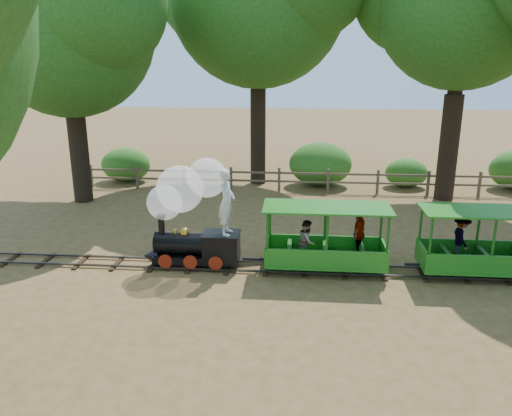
# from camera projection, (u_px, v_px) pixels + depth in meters

# --- Properties ---
(ground) EXTENTS (90.00, 90.00, 0.00)m
(ground) POSITION_uv_depth(u_px,v_px,m) (304.00, 271.00, 12.96)
(ground) COLOR olive
(ground) RESTS_ON ground
(track) EXTENTS (22.00, 1.00, 0.10)m
(track) POSITION_uv_depth(u_px,v_px,m) (304.00, 268.00, 12.94)
(track) COLOR #3F3D3A
(track) RESTS_ON ground
(locomotive) EXTENTS (2.58, 1.21, 2.96)m
(locomotive) POSITION_uv_depth(u_px,v_px,m) (190.00, 205.00, 12.79)
(locomotive) COLOR black
(locomotive) RESTS_ON ground
(carriage_front) EXTENTS (3.18, 1.30, 1.65)m
(carriage_front) POSITION_uv_depth(u_px,v_px,m) (329.00, 244.00, 12.71)
(carriage_front) COLOR #217C1B
(carriage_front) RESTS_ON track
(carriage_rear) EXTENTS (3.18, 1.36, 1.65)m
(carriage_rear) POSITION_uv_depth(u_px,v_px,m) (488.00, 247.00, 12.41)
(carriage_rear) COLOR #217C1B
(carriage_rear) RESTS_ON track
(oak_nw) EXTENTS (7.72, 6.80, 9.38)m
(oak_nw) POSITION_uv_depth(u_px,v_px,m) (66.00, 20.00, 17.59)
(oak_nw) COLOR #2D2116
(oak_nw) RESTS_ON ground
(fence) EXTENTS (18.10, 0.10, 1.00)m
(fence) POSITION_uv_depth(u_px,v_px,m) (304.00, 179.00, 20.43)
(fence) COLOR brown
(fence) RESTS_ON ground
(shrub_west) EXTENTS (2.19, 1.68, 1.51)m
(shrub_west) POSITION_uv_depth(u_px,v_px,m) (126.00, 165.00, 22.28)
(shrub_west) COLOR #2D6B1E
(shrub_west) RESTS_ON ground
(shrub_mid_w) EXTENTS (2.70, 2.07, 1.87)m
(shrub_mid_w) POSITION_uv_depth(u_px,v_px,m) (320.00, 164.00, 21.51)
(shrub_mid_w) COLOR #2D6B1E
(shrub_mid_w) RESTS_ON ground
(shrub_mid_e) EXTENTS (1.78, 1.37, 1.23)m
(shrub_mid_e) POSITION_uv_depth(u_px,v_px,m) (406.00, 173.00, 21.30)
(shrub_mid_e) COLOR #2D6B1E
(shrub_mid_e) RESTS_ON ground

